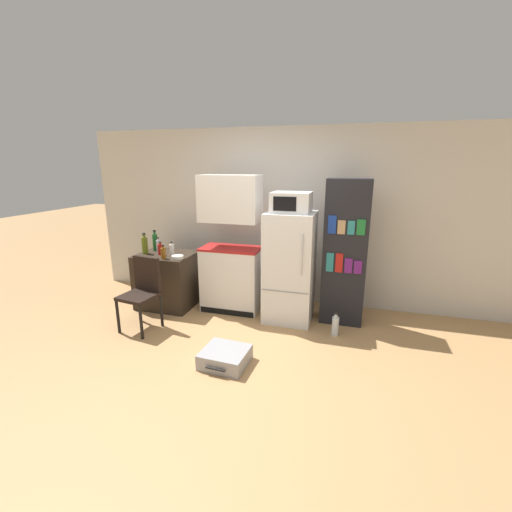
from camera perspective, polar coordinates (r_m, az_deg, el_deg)
ground_plane at (r=3.69m, az=-3.50°, el=-18.02°), size 24.00×24.00×0.00m
wall_back at (r=5.04m, az=6.13°, el=6.39°), size 6.40×0.10×2.52m
side_table at (r=5.15m, az=-14.47°, el=-3.82°), size 0.78×0.67×0.78m
kitchen_hutch at (r=4.72m, az=-4.20°, el=0.91°), size 0.82×0.45×1.88m
refrigerator at (r=4.47m, az=5.63°, el=-1.86°), size 0.62×0.62×1.43m
microwave at (r=4.30m, az=5.91°, el=8.91°), size 0.48×0.41×0.25m
bookshelf at (r=4.47m, az=14.58°, el=0.48°), size 0.53×0.35×1.85m
bottle_green_tall at (r=5.24m, az=-16.46°, el=2.27°), size 0.07×0.07×0.31m
bottle_olive_oil at (r=5.11m, az=-18.05°, el=1.77°), size 0.08×0.08×0.30m
bottle_milk_white at (r=4.97m, az=-13.85°, el=1.14°), size 0.07×0.07×0.18m
bottle_ketchup_red at (r=4.99m, az=-15.63°, el=1.10°), size 0.07×0.07×0.18m
bottle_clear_short at (r=5.17m, az=-15.94°, el=1.69°), size 0.06×0.06×0.21m
bottle_amber_beer at (r=4.76m, az=-15.19°, el=0.49°), size 0.07×0.07×0.19m
bowl at (r=4.73m, az=-12.95°, el=-0.19°), size 0.16×0.16×0.04m
chair at (r=4.49m, az=-18.33°, el=-4.97°), size 0.45×0.46×0.90m
suitcase_large_flat at (r=3.71m, az=-5.16°, el=-16.43°), size 0.49×0.47×0.16m
water_bottle_front at (r=4.33m, az=13.08°, el=-11.21°), size 0.08×0.08×0.30m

